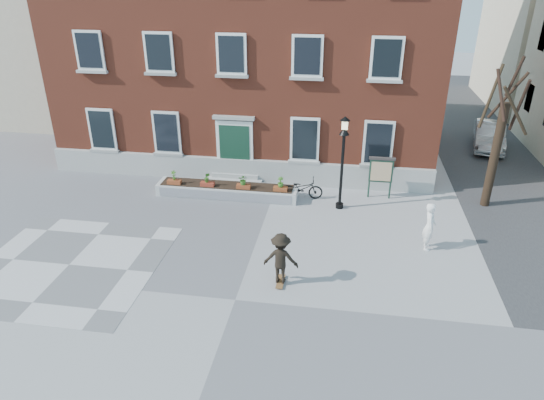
% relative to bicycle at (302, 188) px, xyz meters
% --- Properties ---
extents(ground, '(100.00, 100.00, 0.00)m').
position_rel_bicycle_xyz_m(ground, '(-1.27, -7.45, -0.47)').
color(ground, gray).
rests_on(ground, ground).
extents(checker_patch, '(6.00, 6.00, 0.01)m').
position_rel_bicycle_xyz_m(checker_patch, '(-7.27, -6.45, -0.47)').
color(checker_patch, slate).
rests_on(checker_patch, ground).
extents(distant_building, '(10.00, 12.00, 13.00)m').
position_rel_bicycle_xyz_m(distant_building, '(-19.27, 12.55, 6.03)').
color(distant_building, beige).
rests_on(distant_building, ground).
extents(bicycle, '(1.85, 0.79, 0.95)m').
position_rel_bicycle_xyz_m(bicycle, '(0.00, 0.00, 0.00)').
color(bicycle, black).
rests_on(bicycle, ground).
extents(parked_car, '(2.29, 4.51, 1.42)m').
position_rel_bicycle_xyz_m(parked_car, '(9.57, 8.11, 0.24)').
color(parked_car, '#ACAEB1').
rests_on(parked_car, ground).
extents(bystander, '(0.46, 0.67, 1.77)m').
position_rel_bicycle_xyz_m(bystander, '(4.84, -3.43, 0.41)').
color(bystander, white).
rests_on(bystander, ground).
extents(brick_building, '(18.40, 10.85, 12.60)m').
position_rel_bicycle_xyz_m(brick_building, '(-3.27, 6.53, 5.83)').
color(brick_building, brown).
rests_on(brick_building, ground).
extents(planter_assembly, '(6.20, 1.12, 1.15)m').
position_rel_bicycle_xyz_m(planter_assembly, '(-3.25, -0.27, -0.17)').
color(planter_assembly, silver).
rests_on(planter_assembly, ground).
extents(bare_tree, '(1.83, 1.83, 6.16)m').
position_rel_bicycle_xyz_m(bare_tree, '(7.74, 0.56, 2.32)').
color(bare_tree, black).
rests_on(bare_tree, ground).
extents(lamp_post, '(0.40, 0.40, 3.93)m').
position_rel_bicycle_xyz_m(lamp_post, '(1.66, -0.67, 2.07)').
color(lamp_post, black).
rests_on(lamp_post, ground).
extents(notice_board, '(1.10, 0.16, 1.87)m').
position_rel_bicycle_xyz_m(notice_board, '(3.31, 0.59, 0.79)').
color(notice_board, '#1B3627').
rests_on(notice_board, ground).
extents(skateboarder, '(1.12, 0.78, 1.78)m').
position_rel_bicycle_xyz_m(skateboarder, '(-0.03, -6.37, 0.45)').
color(skateboarder, brown).
rests_on(skateboarder, ground).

